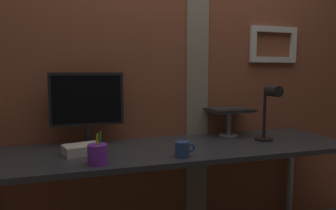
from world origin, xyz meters
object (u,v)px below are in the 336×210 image
pen_cup (98,154)px  laptop (225,103)px  desk_lamp (270,107)px  coffee_mug (183,149)px  monitor (87,103)px

pen_cup → laptop: bearing=27.3°
laptop → pen_cup: 1.10m
desk_lamp → pen_cup: size_ratio=2.23×
coffee_mug → desk_lamp: bearing=14.5°
desk_lamp → coffee_mug: desk_lamp is taller
monitor → pen_cup: size_ratio=2.73×
monitor → laptop: bearing=3.8°
pen_cup → coffee_mug: size_ratio=1.45×
pen_cup → monitor: bearing=93.2°
pen_cup → coffee_mug: pen_cup is taller
laptop → pen_cup: size_ratio=1.85×
laptop → coffee_mug: size_ratio=2.69×
coffee_mug → monitor: bearing=137.8°
monitor → laptop: 0.99m
laptop → monitor: bearing=-176.2°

